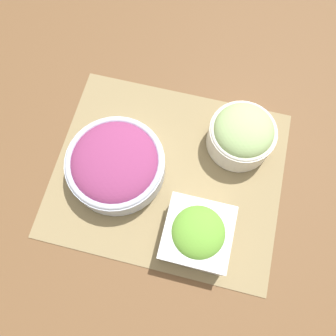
% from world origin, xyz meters
% --- Properties ---
extents(ground_plane, '(3.00, 3.00, 0.00)m').
position_xyz_m(ground_plane, '(0.00, 0.00, 0.00)').
color(ground_plane, brown).
extents(placemat, '(0.47, 0.39, 0.00)m').
position_xyz_m(placemat, '(0.00, 0.00, 0.00)').
color(placemat, '#937F56').
rests_on(placemat, ground_plane).
extents(onion_bowl, '(0.20, 0.20, 0.08)m').
position_xyz_m(onion_bowl, '(0.10, 0.02, 0.04)').
color(onion_bowl, silver).
rests_on(onion_bowl, placemat).
extents(cucumber_bowl, '(0.14, 0.14, 0.09)m').
position_xyz_m(cucumber_bowl, '(-0.13, -0.10, 0.05)').
color(cucumber_bowl, silver).
rests_on(cucumber_bowl, placemat).
extents(lettuce_bowl, '(0.12, 0.12, 0.08)m').
position_xyz_m(lettuce_bowl, '(-0.08, 0.12, 0.04)').
color(lettuce_bowl, white).
rests_on(lettuce_bowl, placemat).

